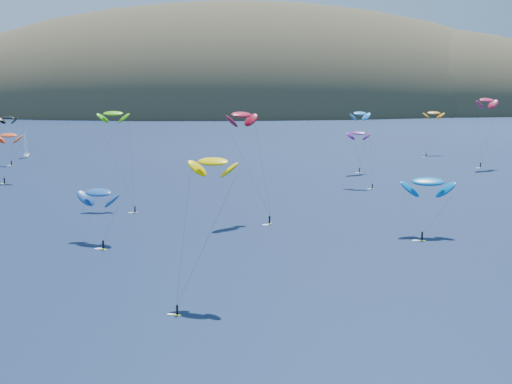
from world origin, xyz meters
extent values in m
ellipsoid|color=#3D3526|center=(20.00, 560.00, -12.60)|extent=(600.00, 300.00, 210.00)
ellipsoid|color=#3D3526|center=(-140.00, 590.00, -7.20)|extent=(340.00, 240.00, 120.00)
ellipsoid|color=#3D3526|center=(180.00, 540.00, -9.36)|extent=(320.00, 220.00, 156.00)
cube|color=silver|center=(-88.20, 220.30, 0.37)|extent=(3.47, 8.28, 0.96)
cylinder|color=silver|center=(-88.20, 220.83, 6.00)|extent=(0.15, 0.15, 11.25)
cube|color=#EAFB1B|center=(-78.72, 151.24, 0.05)|extent=(1.69, 0.76, 0.09)
cylinder|color=black|center=(-78.72, 151.24, 1.07)|extent=(0.38, 0.38, 1.75)
sphere|color=#8C6047|center=(-78.72, 151.24, 2.09)|extent=(0.29, 0.29, 0.29)
ellipsoid|color=#F7481A|center=(-78.21, 157.29, 14.84)|extent=(9.20, 5.51, 4.81)
cube|color=#EAFB1B|center=(-20.94, 26.56, 0.04)|extent=(1.34, 0.89, 0.07)
cylinder|color=black|center=(-20.94, 26.56, 0.85)|extent=(0.30, 0.30, 1.39)
sphere|color=#8C6047|center=(-20.94, 26.56, 1.66)|extent=(0.23, 0.23, 0.23)
ellipsoid|color=#FFD500|center=(-15.24, 36.43, 21.66)|extent=(8.76, 6.70, 4.43)
cube|color=#EAFB1B|center=(-33.86, 103.08, 0.04)|extent=(1.38, 0.43, 0.08)
cylinder|color=black|center=(-33.86, 103.08, 0.90)|extent=(0.32, 0.32, 1.46)
sphere|color=#8C6047|center=(-33.86, 103.08, 1.74)|extent=(0.25, 0.25, 0.25)
ellipsoid|color=#51C80C|center=(-39.87, 114.77, 24.32)|extent=(8.09, 3.94, 4.46)
cube|color=#EAFB1B|center=(38.02, 166.90, 0.04)|extent=(1.39, 1.01, 0.08)
cylinder|color=black|center=(38.02, 166.90, 0.90)|extent=(0.32, 0.32, 1.47)
sphere|color=#8C6047|center=(38.02, 166.90, 1.75)|extent=(0.25, 0.25, 0.25)
ellipsoid|color=#2291E0|center=(38.41, 170.19, 20.40)|extent=(9.25, 7.47, 4.69)
cube|color=#EAFB1B|center=(29.42, 68.71, 0.04)|extent=(1.62, 0.71, 0.09)
cylinder|color=black|center=(29.42, 68.71, 1.03)|extent=(0.37, 0.37, 1.68)
sphere|color=#8C6047|center=(29.42, 68.71, 2.00)|extent=(0.28, 0.28, 0.28)
ellipsoid|color=#0068B5|center=(32.45, 75.51, 11.59)|extent=(11.92, 7.03, 6.25)
cube|color=#EAFB1B|center=(34.45, 133.53, 0.03)|extent=(1.30, 0.87, 0.07)
cylinder|color=black|center=(34.45, 133.53, 0.83)|extent=(0.30, 0.30, 1.35)
sphere|color=#8C6047|center=(34.45, 133.53, 1.61)|extent=(0.23, 0.23, 0.23)
ellipsoid|color=#6A1D8C|center=(31.33, 139.85, 16.39)|extent=(7.87, 6.04, 3.98)
cube|color=#EAFB1B|center=(84.74, 175.38, 0.04)|extent=(1.56, 1.10, 0.08)
cylinder|color=black|center=(84.74, 175.38, 1.00)|extent=(0.36, 0.36, 1.64)
sphere|color=#8C6047|center=(84.74, 175.38, 1.95)|extent=(0.27, 0.27, 0.27)
ellipsoid|color=#C41E44|center=(86.94, 178.34, 24.43)|extent=(11.58, 9.22, 5.86)
cube|color=#EAFB1B|center=(-1.26, 87.42, 0.04)|extent=(1.50, 1.41, 0.09)
cylinder|color=black|center=(-1.26, 87.42, 1.05)|extent=(0.37, 0.37, 1.71)
sphere|color=#8C6047|center=(-1.26, 87.42, 2.04)|extent=(0.29, 0.29, 0.29)
ellipsoid|color=#A50F24|center=(-7.34, 94.58, 25.16)|extent=(9.96, 9.57, 5.27)
cube|color=#EAFB1B|center=(-37.00, 66.56, 0.04)|extent=(1.57, 1.15, 0.09)
cylinder|color=black|center=(-37.00, 66.56, 1.01)|extent=(0.36, 0.36, 1.65)
sphere|color=#8C6047|center=(-37.00, 66.56, 1.98)|extent=(0.28, 0.28, 0.28)
ellipsoid|color=#1B4893|center=(-38.76, 74.93, 10.26)|extent=(10.93, 8.91, 5.55)
cube|color=#EAFB1B|center=(74.83, 207.69, 0.04)|extent=(1.33, 0.48, 0.07)
cylinder|color=black|center=(74.83, 207.69, 0.85)|extent=(0.31, 0.31, 1.39)
sphere|color=#8C6047|center=(74.83, 207.69, 1.66)|extent=(0.23, 0.23, 0.23)
ellipsoid|color=orange|center=(80.96, 218.96, 17.27)|extent=(8.77, 4.61, 4.73)
cube|color=#EAFB1B|center=(-87.60, 194.98, 0.04)|extent=(1.50, 0.87, 0.08)
cylinder|color=black|center=(-87.60, 194.98, 0.94)|extent=(0.34, 0.34, 1.54)
sphere|color=#8C6047|center=(-87.60, 194.98, 1.84)|extent=(0.26, 0.26, 0.26)
ellipsoid|color=black|center=(-89.44, 200.55, 17.48)|extent=(8.53, 5.98, 4.33)
camera|label=1|loc=(-17.19, -74.94, 36.36)|focal=50.00mm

